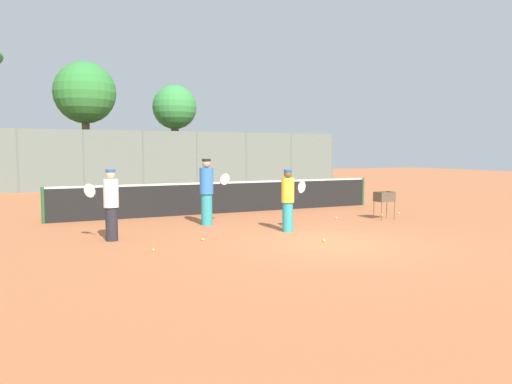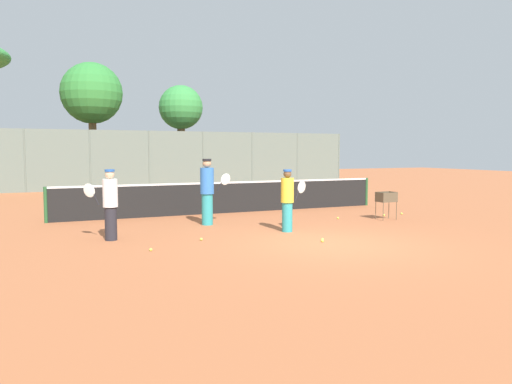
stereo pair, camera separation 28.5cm
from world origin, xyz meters
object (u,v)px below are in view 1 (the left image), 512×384
player_white_outfit (288,199)px  player_red_cap (207,191)px  player_yellow_shirt (111,204)px  parked_car (125,176)px  tennis_net (226,197)px  ball_cart (385,199)px

player_white_outfit → player_red_cap: player_red_cap is taller
player_yellow_shirt → player_white_outfit: bearing=-154.1°
parked_car → tennis_net: bearing=-87.5°
ball_cart → parked_car: (-4.47, 17.91, 0.03)m
ball_cart → parked_car: 18.46m
tennis_net → player_red_cap: bearing=-123.9°
tennis_net → player_yellow_shirt: player_yellow_shirt is taller
player_red_cap → player_yellow_shirt: (-2.91, -1.40, -0.11)m
player_white_outfit → player_yellow_shirt: player_yellow_shirt is taller
tennis_net → player_yellow_shirt: size_ratio=6.91×
parked_car → player_red_cap: bearing=-93.2°
tennis_net → ball_cart: bearing=-42.9°
tennis_net → player_yellow_shirt: 5.82m
player_red_cap → ball_cart: player_red_cap is taller
parked_car → player_white_outfit: bearing=-88.2°
ball_cart → tennis_net: bearing=137.1°
tennis_net → player_white_outfit: bearing=-90.6°
ball_cart → parked_car: parked_car is taller
player_red_cap → parked_car: 16.70m
player_white_outfit → parked_car: player_white_outfit is taller
tennis_net → player_red_cap: (-1.56, -2.32, 0.42)m
ball_cart → player_yellow_shirt: bearing=-178.9°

